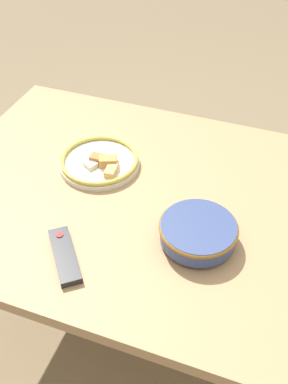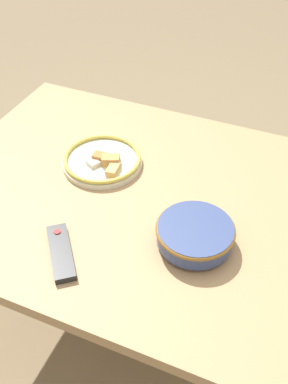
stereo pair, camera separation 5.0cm
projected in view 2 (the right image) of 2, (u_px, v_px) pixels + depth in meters
name	position (u px, v px, depth m)	size (l,w,h in m)	color
ground_plane	(173.00, 334.00, 1.83)	(8.00, 8.00, 0.00)	#7F6B4C
dining_table	(182.00, 223.00, 1.38)	(1.57, 0.96, 0.73)	tan
noodle_bowl	(195.00, 234.00, 1.20)	(0.21, 0.21, 0.07)	#384775
food_plate	(103.00, 160.00, 1.47)	(0.26, 0.26, 0.05)	beige
tv_remote	(61.00, 252.00, 1.19)	(0.16, 0.18, 0.02)	black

